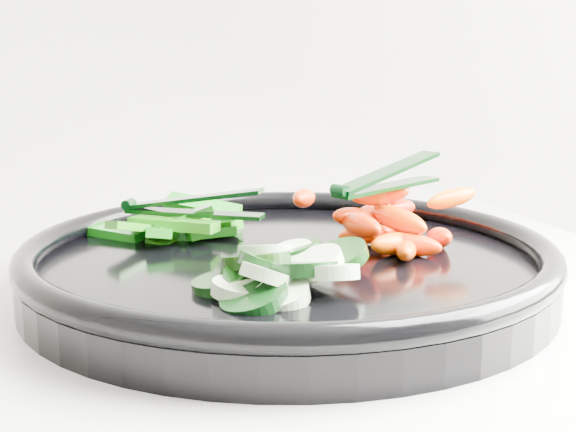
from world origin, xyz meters
name	(u,v)px	position (x,y,z in m)	size (l,w,h in m)	color
veggie_tray	(288,264)	(0.70, 1.66, 0.95)	(0.42, 0.42, 0.04)	black
cucumber_pile	(272,273)	(0.67, 1.60, 0.96)	(0.12, 0.11, 0.04)	black
carrot_pile	(386,222)	(0.78, 1.67, 0.97)	(0.14, 0.16, 0.05)	#F53200
pepper_pile	(178,227)	(0.64, 1.75, 0.96)	(0.13, 0.11, 0.04)	#0B6E0A
tong_carrot	(385,180)	(0.78, 1.67, 1.00)	(0.11, 0.06, 0.02)	black
tong_pepper	(189,206)	(0.65, 1.74, 0.98)	(0.10, 0.07, 0.02)	black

